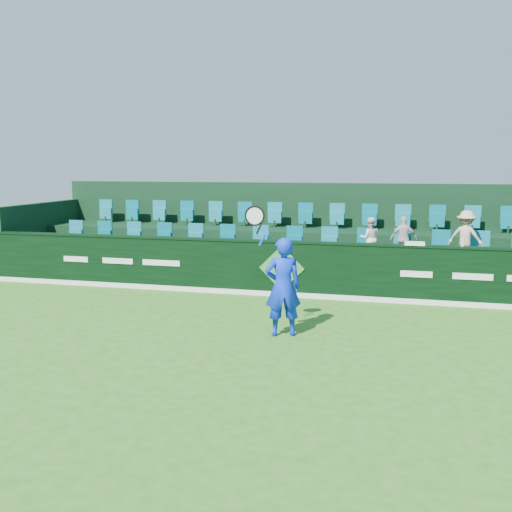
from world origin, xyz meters
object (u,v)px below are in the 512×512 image
(spectator_middle, at_px, (404,238))
(drinks_bottle, at_px, (463,242))
(towel, at_px, (415,243))
(spectator_left, at_px, (370,238))
(spectator_right, at_px, (466,237))
(tennis_player, at_px, (283,286))

(spectator_middle, bearing_deg, drinks_bottle, 130.65)
(spectator_middle, distance_m, towel, 1.14)
(spectator_left, bearing_deg, drinks_bottle, 140.86)
(spectator_middle, xyz_separation_m, spectator_right, (1.44, 0.00, 0.08))
(spectator_left, height_order, towel, spectator_left)
(spectator_middle, height_order, spectator_right, spectator_right)
(spectator_right, relative_size, towel, 2.88)
(tennis_player, xyz_separation_m, spectator_left, (1.35, 4.30, 0.39))
(spectator_left, distance_m, towel, 1.54)
(spectator_left, bearing_deg, tennis_player, 61.80)
(tennis_player, xyz_separation_m, towel, (2.40, 3.18, 0.45))
(tennis_player, height_order, spectator_left, tennis_player)
(spectator_left, bearing_deg, towel, 122.40)
(tennis_player, xyz_separation_m, drinks_bottle, (3.42, 3.18, 0.51))
(spectator_right, distance_m, drinks_bottle, 1.13)
(tennis_player, relative_size, drinks_bottle, 13.20)
(spectator_middle, distance_m, drinks_bottle, 1.69)
(tennis_player, height_order, spectator_right, tennis_player)
(tennis_player, bearing_deg, spectator_right, 50.00)
(spectator_middle, bearing_deg, tennis_player, 55.61)
(spectator_right, distance_m, towel, 1.65)
(towel, bearing_deg, tennis_player, -127.06)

